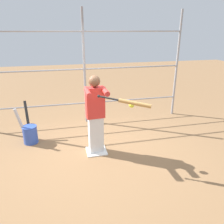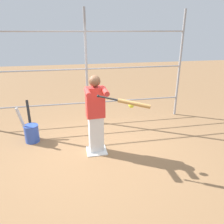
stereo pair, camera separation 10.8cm
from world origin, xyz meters
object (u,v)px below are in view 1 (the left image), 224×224
(softball_in_flight, at_px, (132,105))
(bat_bucket, at_px, (30,133))
(batter, at_px, (95,113))
(baseball_bat_swinging, at_px, (130,102))

(softball_in_flight, bearing_deg, bat_bucket, -31.38)
(batter, relative_size, bat_bucket, 1.85)
(baseball_bat_swinging, bearing_deg, bat_bucket, -37.85)
(batter, height_order, bat_bucket, batter)
(baseball_bat_swinging, height_order, bat_bucket, baseball_bat_swinging)
(batter, xyz_separation_m, bat_bucket, (1.34, -0.73, -0.61))
(batter, relative_size, softball_in_flight, 16.24)
(batter, relative_size, baseball_bat_swinging, 1.96)
(softball_in_flight, bearing_deg, baseball_bat_swinging, 65.99)
(softball_in_flight, bearing_deg, batter, -37.64)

